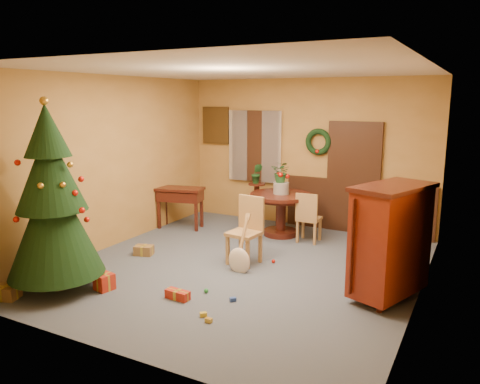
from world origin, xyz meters
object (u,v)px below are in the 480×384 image
Objects in this scene: christmas_tree at (52,202)px; writing_desk at (180,198)px; sideboard at (391,239)px; chair_near at (247,228)px; dining_table at (281,206)px.

christmas_tree reaches higher than writing_desk.
christmas_tree is 4.34m from sideboard.
christmas_tree is at bearing -129.21° from chair_near.
chair_near is 2.36m from writing_desk.
christmas_tree reaches higher than chair_near.
sideboard is at bearing -19.54° from writing_desk.
christmas_tree is at bearing -113.64° from dining_table.
dining_table is 0.45× the size of christmas_tree.
chair_near is at bearing 170.74° from sideboard.
dining_table is 4.12m from christmas_tree.
christmas_tree reaches higher than dining_table.
sideboard reaches higher than chair_near.
dining_table is at bearing 66.36° from christmas_tree.
dining_table is 2.00m from writing_desk.
chair_near is at bearing -86.10° from dining_table.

